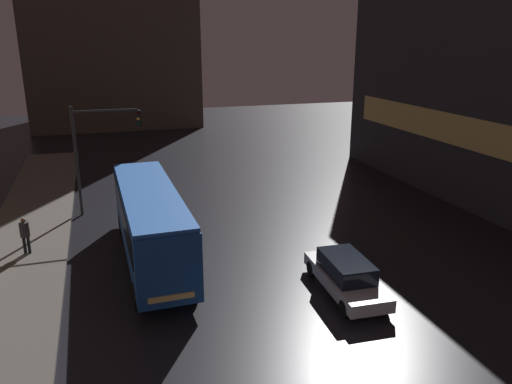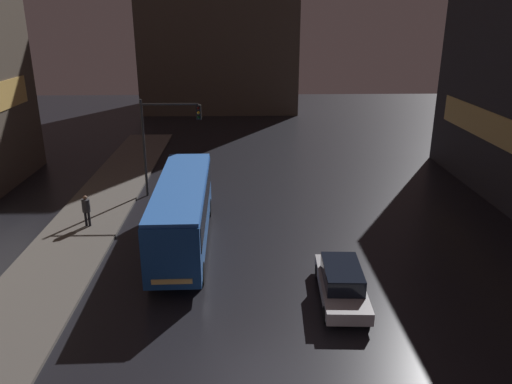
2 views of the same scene
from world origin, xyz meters
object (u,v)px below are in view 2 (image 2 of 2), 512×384
Objects in this scene: bus_near at (183,207)px; traffic_light_main at (164,131)px; pedestrian_mid at (86,208)px; car_taxi at (342,282)px.

traffic_light_main reaches higher than bus_near.
bus_near is 5.96m from pedestrian_mid.
traffic_light_main is at bearing -114.51° from pedestrian_mid.
car_taxi is at bearing 142.05° from bus_near.
pedestrian_mid reaches higher than car_taxi.
pedestrian_mid is 6.99m from traffic_light_main.
pedestrian_mid is (-5.44, 2.27, -0.86)m from bus_near.
car_taxi is 0.79× the size of traffic_light_main.
traffic_light_main reaches higher than pedestrian_mid.
pedestrian_mid is at bearing -124.55° from traffic_light_main.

